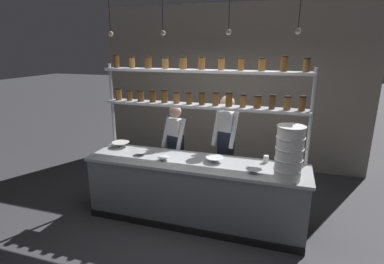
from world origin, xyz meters
name	(u,v)px	position (x,y,z in m)	size (l,w,h in m)	color
ground_plane	(195,219)	(0.00, 0.00, 0.00)	(40.00, 40.00, 0.00)	#3D3D42
back_wall	(229,88)	(0.00, 2.44, 1.64)	(5.50, 0.12, 3.28)	#9E9384
prep_counter	(195,191)	(0.00, 0.00, 0.46)	(3.10, 0.76, 0.92)	gray
spice_shelf_unit	(202,92)	(-0.01, 0.33, 1.85)	(2.98, 0.28, 2.35)	#B7BABF
chef_left	(175,146)	(-0.53, 0.62, 0.89)	(0.40, 0.33, 1.57)	black
chef_center	(226,143)	(0.30, 0.65, 1.02)	(0.40, 0.33, 1.75)	black
container_stack	(289,153)	(1.23, -0.23, 1.25)	(0.33, 0.33, 0.66)	white
prep_bowl_near_left	(164,159)	(-0.43, -0.10, 0.94)	(0.17, 0.17, 0.05)	white
prep_bowl_center_front	(215,160)	(0.27, 0.06, 0.95)	(0.25, 0.25, 0.07)	white
prep_bowl_center_back	(141,153)	(-0.84, 0.00, 0.94)	(0.17, 0.17, 0.05)	#B2B7BC
prep_bowl_near_right	(254,171)	(0.83, -0.16, 0.95)	(0.20, 0.20, 0.06)	#B2B7BC
prep_bowl_far_left	(121,144)	(-1.32, 0.24, 0.96)	(0.28, 0.28, 0.08)	silver
serving_cup_front	(266,159)	(0.95, 0.25, 0.97)	(0.07, 0.07, 0.10)	silver
pendant_light_row	(195,30)	(0.00, 0.00, 2.66)	(2.48, 0.07, 0.64)	black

